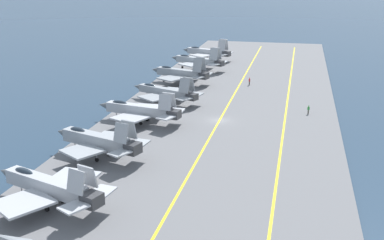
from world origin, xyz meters
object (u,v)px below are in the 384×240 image
Objects in this scene: parked_jet_third at (97,140)px; parked_jet_eighth at (207,52)px; parked_jet_fourth at (139,110)px; parked_jet_fifth at (165,92)px; parked_jet_sixth at (180,73)px; parked_jet_seventh at (198,61)px; parked_jet_second at (48,186)px; crew_green_vest at (308,109)px; crew_red_vest at (249,81)px.

parked_jet_eighth is (80.46, -0.66, -0.15)m from parked_jet_third.
parked_jet_fifth is at bearing -3.56° from parked_jet_fourth.
parked_jet_seventh is at bearing -2.69° from parked_jet_sixth.
parked_jet_fifth is 33.88m from parked_jet_seventh.
parked_jet_eighth is (95.64, -0.25, 0.09)m from parked_jet_second.
crew_green_vest is at bearing -93.81° from parked_jet_fifth.
parked_jet_eighth reaches higher than parked_jet_fifth.
parked_jet_third is at bearing 179.53° from parked_jet_eighth.
parked_jet_fifth is 24.69m from crew_red_vest.
parked_jet_fourth is 0.99× the size of parked_jet_seventh.
parked_jet_fifth reaches higher than crew_red_vest.
crew_red_vest is at bearing -83.23° from parked_jet_sixth.
parked_jet_sixth is at bearing 57.37° from crew_green_vest.
parked_jet_fourth is 8.97× the size of crew_red_vest.
parked_jet_seventh reaches higher than crew_red_vest.
parked_jet_sixth reaches higher than crew_green_vest.
parked_jet_second is 15.20m from parked_jet_third.
crew_red_vest is 25.22m from crew_green_vest.
parked_jet_seventh reaches higher than parked_jet_third.
crew_red_vest is at bearing -151.44° from parked_jet_eighth.
parked_jet_sixth is 16.54m from parked_jet_seventh.
crew_green_vest is (-21.24, -13.60, -0.08)m from crew_red_vest.
crew_red_vest is (-14.56, -15.74, -1.65)m from parked_jet_seventh.
crew_red_vest is at bearing -13.88° from parked_jet_second.
crew_green_vest is (-1.92, -28.92, -1.36)m from parked_jet_fifth.
parked_jet_third reaches higher than crew_red_vest.
parked_jet_seventh is 46.32m from crew_green_vest.
parked_jet_third reaches higher than crew_green_vest.
parked_jet_seventh is (47.95, -0.46, 0.28)m from parked_jet_fourth.
parked_jet_third is 0.94× the size of parked_jet_fourth.
crew_green_vest is at bearing -67.81° from parked_jet_fourth.
parked_jet_fourth is 32.21m from crew_green_vest.
parked_jet_fourth reaches higher than crew_green_vest.
parked_jet_fifth is at bearing -1.24° from parked_jet_second.
parked_jet_second reaches higher than crew_green_vest.
parked_jet_second is 1.05× the size of parked_jet_third.
parked_jet_eighth is at bearing 0.89° from parked_jet_fifth.
parked_jet_fourth is (32.70, -0.13, -0.12)m from parked_jet_second.
parked_jet_second is 1.01× the size of parked_jet_eighth.
parked_jet_seventh is at bearing 0.71° from parked_jet_fifth.
parked_jet_eighth is (31.51, -0.43, -0.04)m from parked_jet_sixth.
parked_jet_fifth is 9.64× the size of crew_green_vest.
parked_jet_fourth is 1.05× the size of parked_jet_sixth.
parked_jet_seventh is 21.50m from crew_red_vest.
parked_jet_third is at bearing 1.53° from parked_jet_second.
parked_jet_sixth is 16.71m from crew_red_vest.
parked_jet_sixth is 0.94× the size of parked_jet_seventh.
parked_jet_second is 32.70m from parked_jet_fourth.
parked_jet_fourth is at bearing 179.89° from parked_jet_eighth.
parked_jet_third is 9.12× the size of crew_green_vest.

